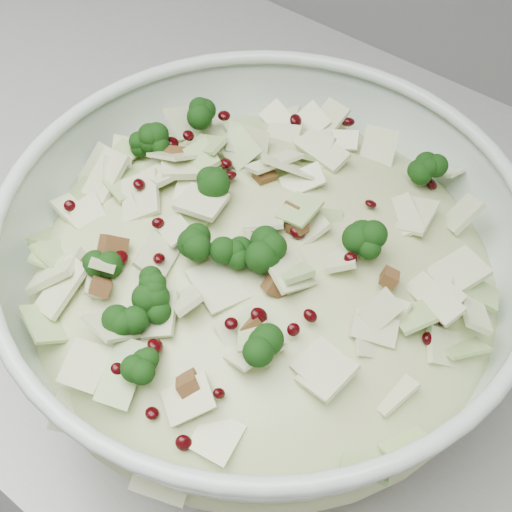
{
  "coord_description": "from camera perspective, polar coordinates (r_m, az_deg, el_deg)",
  "views": [
    {
      "loc": [
        0.01,
        1.37,
        1.37
      ],
      "look_at": [
        -0.17,
        1.6,
        1.0
      ],
      "focal_mm": 50.0,
      "sensor_mm": 36.0,
      "label": 1
    }
  ],
  "objects": [
    {
      "name": "mixing_bowl",
      "position": [
        0.49,
        0.58,
        -1.97
      ],
      "size": [
        0.44,
        0.44,
        0.14
      ],
      "rotation": [
        0.0,
        0.0,
        -0.32
      ],
      "color": "silver",
      "rests_on": "counter"
    },
    {
      "name": "salad",
      "position": [
        0.47,
        0.61,
        -0.36
      ],
      "size": [
        0.45,
        0.45,
        0.14
      ],
      "rotation": [
        0.0,
        0.0,
        -0.57
      ],
      "color": "#BECD8C",
      "rests_on": "mixing_bowl"
    }
  ]
}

